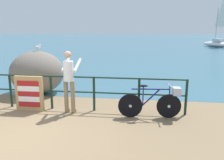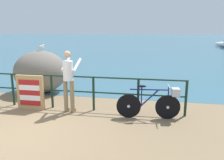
% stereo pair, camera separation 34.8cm
% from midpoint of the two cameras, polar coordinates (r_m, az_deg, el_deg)
% --- Properties ---
extents(ground_plane, '(120.00, 120.00, 0.10)m').
position_cam_midpoint_polar(ground_plane, '(24.61, 0.89, 7.02)').
color(ground_plane, '#846B4C').
extents(sea_surface, '(120.00, 90.00, 0.01)m').
position_cam_midpoint_polar(sea_surface, '(52.69, 4.53, 10.07)').
color(sea_surface, '#38667A').
rests_on(sea_surface, ground_plane).
extents(promenade_railing, '(7.90, 0.07, 1.02)m').
position_cam_midpoint_polar(promenade_railing, '(7.15, -16.21, -1.98)').
color(promenade_railing, black).
rests_on(promenade_railing, ground_plane).
extents(bicycle, '(1.69, 0.48, 0.92)m').
position_cam_midpoint_polar(bicycle, '(6.28, 9.11, -5.23)').
color(bicycle, black).
rests_on(bicycle, ground_plane).
extents(person_at_railing, '(0.48, 0.65, 1.78)m').
position_cam_midpoint_polar(person_at_railing, '(6.57, -12.08, 0.21)').
color(person_at_railing, '#8C7251').
rests_on(person_at_railing, ground_plane).
extents(folded_deckchair_stack, '(0.84, 0.10, 1.04)m').
position_cam_midpoint_polar(folded_deckchair_stack, '(7.20, -21.11, -3.15)').
color(folded_deckchair_stack, tan).
rests_on(folded_deckchair_stack, ground_plane).
extents(breakwater_boulder_main, '(1.98, 1.82, 1.57)m').
position_cam_midpoint_polar(breakwater_boulder_main, '(9.03, -19.12, 1.81)').
color(breakwater_boulder_main, slate).
rests_on(breakwater_boulder_main, ground).
extents(seagull, '(0.20, 0.34, 0.23)m').
position_cam_midpoint_polar(seagull, '(8.95, -19.01, 7.71)').
color(seagull, gold).
rests_on(seagull, breakwater_boulder_main).
extents(sailboat, '(3.21, 4.50, 6.16)m').
position_cam_midpoint_polar(sailboat, '(32.99, 24.22, 8.69)').
color(sailboat, white).
rests_on(sailboat, sea_surface).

